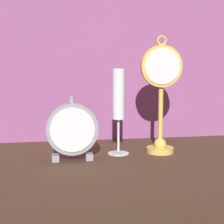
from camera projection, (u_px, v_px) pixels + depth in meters
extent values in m
plane|color=#422D1E|center=(117.00, 164.00, 1.01)|extent=(4.00, 4.00, 0.00)
cube|color=#8E4C7F|center=(100.00, 49.00, 1.28)|extent=(1.58, 0.01, 0.63)
cylinder|color=gold|center=(160.00, 150.00, 1.13)|extent=(0.08, 0.08, 0.02)
sphere|color=gold|center=(160.00, 144.00, 1.13)|extent=(0.04, 0.04, 0.04)
cylinder|color=gold|center=(161.00, 118.00, 1.12)|extent=(0.01, 0.01, 0.18)
cylinder|color=gold|center=(161.00, 66.00, 1.10)|extent=(0.12, 0.02, 0.12)
cylinder|color=silver|center=(162.00, 66.00, 1.09)|extent=(0.11, 0.00, 0.11)
torus|color=gold|center=(162.00, 41.00, 1.09)|extent=(0.03, 0.01, 0.03)
cube|color=gray|center=(56.00, 158.00, 1.03)|extent=(0.02, 0.03, 0.02)
cube|color=gray|center=(89.00, 157.00, 1.04)|extent=(0.02, 0.03, 0.02)
cylinder|color=gray|center=(72.00, 129.00, 1.03)|extent=(0.14, 0.04, 0.14)
cylinder|color=silver|center=(73.00, 130.00, 1.01)|extent=(0.12, 0.00, 0.12)
cylinder|color=gray|center=(72.00, 99.00, 1.02)|extent=(0.01, 0.01, 0.02)
cylinder|color=silver|center=(118.00, 153.00, 1.11)|extent=(0.06, 0.06, 0.01)
cylinder|color=silver|center=(118.00, 136.00, 1.11)|extent=(0.01, 0.01, 0.10)
cylinder|color=white|center=(118.00, 94.00, 1.09)|extent=(0.04, 0.04, 0.15)
cylinder|color=beige|center=(118.00, 103.00, 1.09)|extent=(0.03, 0.03, 0.10)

